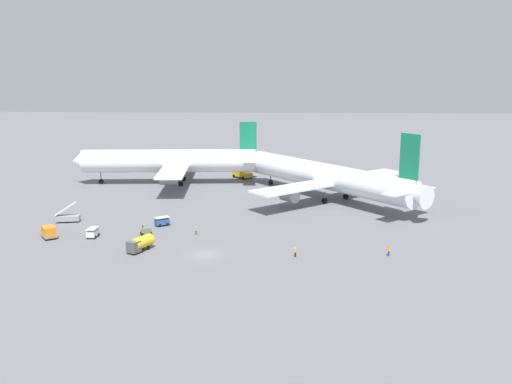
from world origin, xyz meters
TOP-DOWN VIEW (x-y plane):
  - ground_plane at (0.00, 0.00)m, footprint 600.00×600.00m
  - airliner_at_gate_left at (-16.25, 56.29)m, footprint 50.21×40.68m
  - airliner_being_pushed at (22.70, 40.29)m, footprint 40.50×46.06m
  - pushback_tug at (1.69, 64.96)m, footprint 7.09×7.22m
  - gse_baggage_cart_near_cluster at (-21.13, 8.57)m, footprint 1.70×2.80m
  - gse_stair_truck_yellow at (-29.41, 18.48)m, footprint 4.88×2.83m
  - gse_baggage_cart_trailing at (-10.39, 16.57)m, footprint 3.14×2.84m
  - gse_gpu_cart_small at (-12.00, 10.36)m, footprint 2.48×2.16m
  - gse_fuel_bowser_stubby at (-10.87, 1.38)m, footprint 3.94×5.21m
  - gse_container_dolly_flat at (-28.71, 7.79)m, footprint 3.68×3.88m
  - ground_crew_marshaller_foreground at (29.46, 0.55)m, footprint 0.36×0.36m
  - ground_crew_ramp_agent_by_cones at (14.55, -0.46)m, footprint 0.36×0.36m
  - ground_crew_wing_walker_right at (-3.07, 11.04)m, footprint 0.36×0.36m

SIDE VIEW (x-z plane):
  - ground_plane at x=0.00m, z-range 0.00..0.00m
  - gse_gpu_cart_small at x=-12.00m, z-range -0.16..1.74m
  - ground_crew_wing_walker_right at x=-3.07m, z-range 0.02..1.59m
  - ground_crew_ramp_agent_by_cones at x=14.55m, z-range 0.02..1.59m
  - gse_baggage_cart_near_cluster at x=-21.13m, z-range 0.01..1.72m
  - gse_baggage_cart_trailing at x=-10.39m, z-range 0.01..1.72m
  - ground_crew_marshaller_foreground at x=29.46m, z-range 0.03..1.71m
  - gse_stair_truck_yellow at x=-29.41m, z-range -1.00..3.05m
  - gse_container_dolly_flat at x=-28.71m, z-range 0.10..2.25m
  - pushback_tug at x=1.69m, z-range -0.22..2.63m
  - gse_fuel_bowser_stubby at x=-10.87m, z-range 0.13..2.53m
  - airliner_being_pushed at x=22.70m, z-range -3.33..13.81m
  - airliner_at_gate_left at x=-16.25m, z-range -2.09..13.97m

